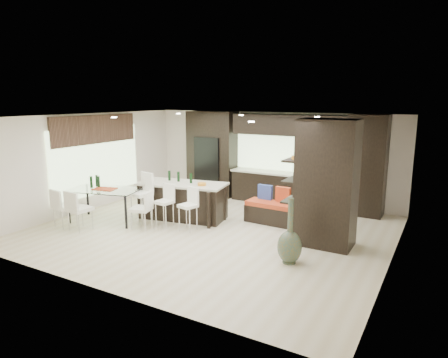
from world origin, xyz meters
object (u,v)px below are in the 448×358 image
Objects in this scene: chair_near at (80,212)px; bench at (274,213)px; floor_vase at (290,231)px; dining_table at (106,205)px; stool_mid at (165,210)px; stool_left at (142,203)px; stool_right at (188,214)px; kitchen_island at (183,201)px; chair_far at (65,209)px; chair_end at (141,211)px.

bench is at bearing 40.68° from chair_near.
dining_table is at bearing 177.81° from floor_vase.
dining_table is (-1.57, -0.42, -0.00)m from stool_mid.
stool_left is 3.35m from bench.
floor_vase is at bearing -2.57° from stool_mid.
floor_vase is at bearing 1.75° from stool_right.
stool_right is at bearing 13.36° from stool_left.
kitchen_island is 1.61× the size of bench.
stool_left is 4.21m from floor_vase.
chair_far is at bearing -142.19° from stool_right.
stool_right reaches higher than bench.
floor_vase reaches higher than stool_mid.
chair_near is at bearing -134.35° from stool_mid.
kitchen_island is 2.52× the size of chair_near.
dining_table is 0.98m from chair_far.
kitchen_island is 3.75m from floor_vase.
stool_mid reaches higher than stool_right.
bench is (2.95, 1.57, -0.24)m from stool_left.
bench is 1.57× the size of chair_near.
stool_left is 0.50m from chair_end.
chair_far reaches higher than stool_right.
stool_left is 0.58× the size of dining_table.
floor_vase is 5.05m from dining_table.
chair_end is (1.18, 0.00, 0.00)m from dining_table.
stool_mid is at bearing 38.93° from chair_far.
kitchen_island is at bearing 97.42° from stool_mid.
stool_left is 1.48m from chair_near.
stool_right is at bearing 167.55° from floor_vase.
stool_mid is 0.48× the size of dining_table.
floor_vase is at bearing 15.08° from chair_far.
floor_vase is (2.78, -0.61, 0.22)m from stool_right.
stool_right is at bearing -58.32° from kitchen_island.
stool_left is 1.40m from stool_right.
chair_near is (-2.27, -1.24, 0.03)m from stool_right.
stool_left is 0.95m from dining_table.
stool_right is 0.99× the size of chair_end.
bench is (2.25, 0.76, -0.20)m from kitchen_island.
stool_mid is at bearing 42.96° from chair_near.
floor_vase is 1.52× the size of chair_end.
kitchen_island is 2.70× the size of stool_right.
chair_end is (-3.86, 0.19, -0.22)m from floor_vase.
stool_mid is at bearing -100.33° from kitchen_island.
stool_left is at bearing 58.69° from chair_near.
floor_vase reaches higher than kitchen_island.
chair_end reaches higher than stool_mid.
kitchen_island reaches higher than stool_mid.
kitchen_island is at bearing 158.23° from floor_vase.
floor_vase reaches higher than dining_table.
chair_far is (-5.59, -0.62, -0.21)m from floor_vase.
chair_near reaches higher than stool_right.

